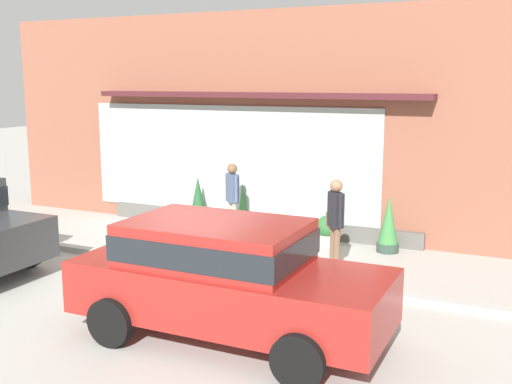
# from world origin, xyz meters

# --- Properties ---
(ground_plane) EXTENTS (60.00, 60.00, 0.00)m
(ground_plane) POSITION_xyz_m (0.00, 0.00, 0.00)
(ground_plane) COLOR #B2AFA8
(curb_strip) EXTENTS (14.00, 0.24, 0.12)m
(curb_strip) POSITION_xyz_m (0.00, -0.20, 0.06)
(curb_strip) COLOR #B2B2AD
(curb_strip) RESTS_ON ground_plane
(storefront) EXTENTS (14.00, 0.81, 5.02)m
(storefront) POSITION_xyz_m (-0.02, 3.18, 2.45)
(storefront) COLOR #935642
(storefront) RESTS_ON ground_plane
(fire_hydrant) EXTENTS (0.44, 0.41, 0.90)m
(fire_hydrant) POSITION_xyz_m (1.96, 1.01, 0.44)
(fire_hydrant) COLOR #B2B2B7
(fire_hydrant) RESTS_ON ground_plane
(pedestrian_with_handbag) EXTENTS (0.48, 0.59, 1.72)m
(pedestrian_with_handbag) POSITION_xyz_m (2.64, 0.82, 1.01)
(pedestrian_with_handbag) COLOR brown
(pedestrian_with_handbag) RESTS_ON ground_plane
(pedestrian_passerby) EXTENTS (0.41, 0.37, 1.68)m
(pedestrian_passerby) POSITION_xyz_m (-0.14, 2.12, 1.00)
(pedestrian_passerby) COLOR #9E9384
(pedestrian_passerby) RESTS_ON ground_plane
(parked_car_red) EXTENTS (4.29, 1.93, 1.62)m
(parked_car_red) POSITION_xyz_m (2.21, -2.66, 0.92)
(parked_car_red) COLOR maroon
(parked_car_red) RESTS_ON ground_plane
(potted_plant_window_center) EXTENTS (0.49, 0.49, 0.64)m
(potted_plant_window_center) POSITION_xyz_m (1.94, 2.51, 0.34)
(potted_plant_window_center) COLOR #B7B2A3
(potted_plant_window_center) RESTS_ON ground_plane
(potted_plant_window_right) EXTENTS (0.47, 0.47, 1.24)m
(potted_plant_window_right) POSITION_xyz_m (-1.31, 2.61, 0.60)
(potted_plant_window_right) COLOR #B7B2A3
(potted_plant_window_right) RESTS_ON ground_plane
(potted_plant_corner_tall) EXTENTS (0.45, 0.45, 1.15)m
(potted_plant_corner_tall) POSITION_xyz_m (3.23, 2.52, 0.56)
(potted_plant_corner_tall) COLOR #33473D
(potted_plant_corner_tall) RESTS_ON ground_plane
(potted_plant_trailing_edge) EXTENTS (0.25, 0.25, 1.11)m
(potted_plant_trailing_edge) POSITION_xyz_m (-0.29, 2.94, 0.53)
(potted_plant_trailing_edge) COLOR #9E6042
(potted_plant_trailing_edge) RESTS_ON ground_plane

